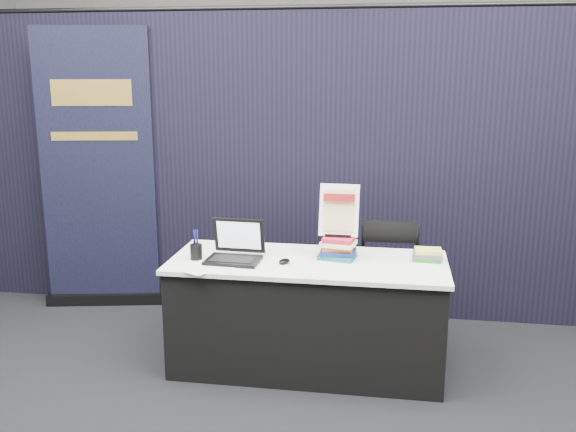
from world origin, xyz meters
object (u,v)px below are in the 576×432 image
Objects in this scene: book_stack_tall at (338,248)px; stacking_chair at (389,281)px; info_sign at (339,211)px; laptop at (235,251)px; pullup_banner at (99,187)px; display_table at (308,314)px; book_stack_short at (428,255)px.

stacking_chair is at bearing 42.89° from book_stack_tall.
laptop is at bearing -163.93° from info_sign.
laptop reaches higher than stacking_chair.
info_sign is (0.00, 0.03, 0.24)m from book_stack_tall.
display_table is at bearing -37.40° from pullup_banner.
stacking_chair is (0.34, 0.31, -0.32)m from book_stack_tall.
stacking_chair is at bearing 131.98° from book_stack_short.
stacking_chair is at bearing -23.55° from pullup_banner.
pullup_banner is at bearing 147.57° from laptop.
display_table is 2.16m from pullup_banner.
book_stack_tall is at bearing 15.01° from laptop.
book_stack_short is 0.52× the size of info_sign.
book_stack_tall is at bearing -33.42° from pullup_banner.
laptop is at bearing -156.97° from stacking_chair.
book_stack_short is at bearing 8.92° from display_table.
pullup_banner is (-2.05, 0.82, 0.20)m from book_stack_tall.
stacking_chair reaches higher than book_stack_tall.
info_sign reaches higher than display_table.
info_sign is (0.66, 0.18, 0.25)m from laptop.
stacking_chair is at bearing 40.97° from info_sign.
display_table is at bearing -148.90° from info_sign.
display_table is 0.72m from info_sign.
stacking_chair reaches higher than display_table.
laptop is at bearing -171.70° from display_table.
laptop is 0.68m from book_stack_tall.
display_table is 2.00× the size of stacking_chair.
info_sign is 0.15× the size of pullup_banner.
book_stack_short is (0.58, 0.04, -0.03)m from book_stack_tall.
pullup_banner is (-1.86, 0.89, 0.64)m from display_table.
info_sign is at bearing 90.00° from book_stack_tall.
display_table is 0.65m from laptop.
display_table is at bearing 10.72° from laptop.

